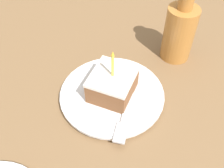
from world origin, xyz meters
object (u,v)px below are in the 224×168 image
at_px(fork, 127,108).
at_px(bottle, 179,31).
at_px(cake_slice, 113,84).
at_px(plate, 112,95).

bearing_deg(fork, bottle, 77.56).
height_order(cake_slice, bottle, bottle).
height_order(fork, bottle, bottle).
relative_size(plate, fork, 1.19).
relative_size(plate, bottle, 1.23).
height_order(plate, cake_slice, cake_slice).
height_order(plate, bottle, bottle).
relative_size(cake_slice, fork, 0.61).
xyz_separation_m(fork, bottle, (0.05, 0.23, 0.06)).
xyz_separation_m(cake_slice, fork, (0.05, -0.03, -0.03)).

